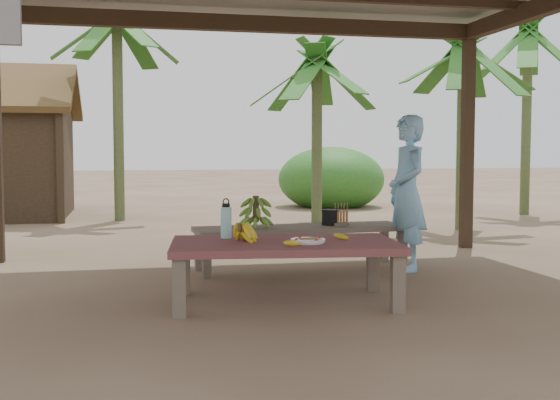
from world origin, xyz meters
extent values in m
plane|color=brown|center=(0.00, 0.00, 0.00)|extent=(80.00, 80.00, 0.00)
cube|color=black|center=(2.80, 2.30, 1.35)|extent=(0.13, 0.13, 2.70)
cube|color=black|center=(0.00, 2.30, 2.70)|extent=(5.80, 0.14, 0.18)
cube|color=brown|center=(-1.03, -0.72, 0.22)|extent=(0.11, 0.11, 0.44)
cube|color=brown|center=(0.60, -0.92, 0.22)|extent=(0.11, 0.11, 0.44)
cube|color=brown|center=(-0.93, 0.11, 0.22)|extent=(0.11, 0.11, 0.44)
cube|color=brown|center=(0.70, -0.08, 0.22)|extent=(0.11, 0.11, 0.44)
cube|color=maroon|center=(-0.17, -0.40, 0.47)|extent=(1.91, 1.21, 0.06)
cube|color=brown|center=(-0.66, 0.83, 0.20)|extent=(0.08, 0.08, 0.40)
cube|color=brown|center=(1.40, 0.96, 0.20)|extent=(0.08, 0.08, 0.40)
cube|color=brown|center=(-0.69, 1.29, 0.20)|extent=(0.08, 0.08, 0.40)
cube|color=brown|center=(1.37, 1.42, 0.20)|extent=(0.08, 0.08, 0.40)
cube|color=brown|center=(0.35, 1.13, 0.42)|extent=(2.23, 0.74, 0.05)
cylinder|color=white|center=(-0.01, -0.53, 0.51)|extent=(0.25, 0.25, 0.01)
cylinder|color=white|center=(-0.01, -0.53, 0.52)|extent=(0.27, 0.27, 0.02)
cube|color=brown|center=(-0.01, -0.53, 0.53)|extent=(0.16, 0.13, 0.02)
ellipsoid|color=yellow|center=(-0.18, -0.68, 0.52)|extent=(0.17, 0.10, 0.04)
ellipsoid|color=yellow|center=(0.32, -0.36, 0.52)|extent=(0.12, 0.15, 0.04)
cylinder|color=#42C3CF|center=(-0.60, -0.08, 0.63)|extent=(0.09, 0.09, 0.26)
cylinder|color=black|center=(-0.60, -0.08, 0.77)|extent=(0.07, 0.07, 0.03)
torus|color=black|center=(-0.60, -0.08, 0.80)|extent=(0.06, 0.01, 0.06)
cylinder|color=black|center=(0.68, 1.18, 0.53)|extent=(0.18, 0.18, 0.16)
imported|color=#74B0DC|center=(1.40, 0.87, 0.80)|extent=(0.39, 0.59, 1.60)
cylinder|color=#596638|center=(3.68, 4.18, 1.43)|extent=(0.18, 0.18, 2.85)
cylinder|color=#596638|center=(1.76, 5.67, 1.39)|extent=(0.18, 0.18, 2.78)
cylinder|color=#596638|center=(-1.54, 6.78, 1.80)|extent=(0.18, 0.18, 3.60)
cylinder|color=#596638|center=(6.09, 6.32, 1.75)|extent=(0.18, 0.18, 3.50)
camera|label=1|loc=(-1.39, -5.85, 1.22)|focal=45.00mm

